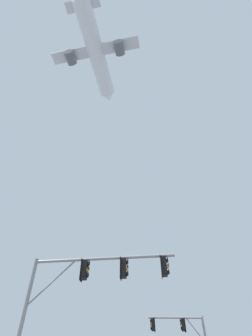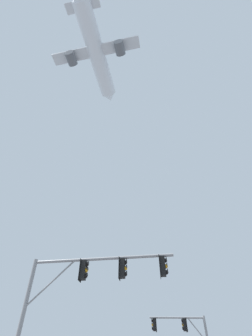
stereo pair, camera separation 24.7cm
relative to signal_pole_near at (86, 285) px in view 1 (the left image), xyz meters
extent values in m
cylinder|color=gray|center=(-2.82, 0.12, -1.79)|extent=(0.20, 0.20, 6.38)
cylinder|color=gray|center=(0.75, -0.03, 1.25)|extent=(7.16, 0.44, 0.15)
cylinder|color=gray|center=(-1.75, 0.07, 0.21)|extent=(2.21, 0.17, 2.14)
cube|color=black|center=(3.76, -0.15, 0.72)|extent=(0.27, 0.33, 0.90)
cylinder|color=black|center=(3.76, -0.15, 1.23)|extent=(0.05, 0.05, 0.12)
cube|color=black|center=(3.62, -0.15, 0.72)|extent=(0.04, 0.46, 1.04)
sphere|color=black|center=(3.91, -0.16, 0.99)|extent=(0.20, 0.20, 0.20)
cylinder|color=black|center=(3.97, -0.16, 1.05)|extent=(0.05, 0.21, 0.21)
sphere|color=orange|center=(3.91, -0.16, 0.71)|extent=(0.20, 0.20, 0.20)
cylinder|color=black|center=(3.97, -0.16, 0.77)|extent=(0.05, 0.21, 0.21)
sphere|color=black|center=(3.91, -0.16, 0.43)|extent=(0.20, 0.20, 0.20)
cylinder|color=black|center=(3.97, -0.16, 0.49)|extent=(0.05, 0.21, 0.21)
cube|color=black|center=(1.79, -0.07, 0.72)|extent=(0.27, 0.33, 0.90)
cylinder|color=black|center=(1.79, -0.07, 1.23)|extent=(0.05, 0.05, 0.12)
cube|color=black|center=(1.65, -0.07, 0.72)|extent=(0.04, 0.46, 1.04)
sphere|color=black|center=(1.94, -0.08, 0.99)|extent=(0.20, 0.20, 0.20)
cylinder|color=black|center=(2.00, -0.08, 1.05)|extent=(0.05, 0.21, 0.21)
sphere|color=orange|center=(1.94, -0.08, 0.71)|extent=(0.20, 0.20, 0.20)
cylinder|color=black|center=(2.00, -0.08, 0.77)|extent=(0.05, 0.21, 0.21)
sphere|color=black|center=(1.94, -0.08, 0.43)|extent=(0.20, 0.20, 0.20)
cylinder|color=black|center=(2.00, -0.08, 0.49)|extent=(0.05, 0.21, 0.21)
cube|color=black|center=(-0.18, 0.01, 0.72)|extent=(0.27, 0.33, 0.90)
cylinder|color=black|center=(-0.18, 0.01, 1.23)|extent=(0.05, 0.05, 0.12)
cube|color=black|center=(-0.32, 0.01, 0.72)|extent=(0.04, 0.46, 1.04)
sphere|color=black|center=(-0.03, 0.00, 0.99)|extent=(0.20, 0.20, 0.20)
cylinder|color=black|center=(0.03, 0.00, 1.05)|extent=(0.05, 0.21, 0.21)
sphere|color=orange|center=(-0.03, 0.00, 0.71)|extent=(0.20, 0.20, 0.20)
cylinder|color=black|center=(0.03, 0.00, 0.77)|extent=(0.05, 0.21, 0.21)
sphere|color=black|center=(-0.03, 0.00, 0.43)|extent=(0.20, 0.20, 0.20)
cylinder|color=black|center=(0.03, 0.00, 0.49)|extent=(0.05, 0.21, 0.21)
cylinder|color=gray|center=(5.07, 12.43, 0.64)|extent=(4.66, 0.76, 0.15)
cylinder|color=gray|center=(6.70, 12.64, -0.29)|extent=(1.47, 0.27, 1.92)
cube|color=black|center=(3.12, 12.17, 0.12)|extent=(0.30, 0.35, 0.90)
cylinder|color=black|center=(3.12, 12.17, 0.63)|extent=(0.05, 0.05, 0.12)
cube|color=black|center=(3.26, 12.19, 0.12)|extent=(0.08, 0.46, 1.04)
sphere|color=black|center=(2.98, 12.16, 0.39)|extent=(0.20, 0.20, 0.20)
cylinder|color=black|center=(2.91, 12.15, 0.45)|extent=(0.07, 0.21, 0.21)
sphere|color=orange|center=(2.98, 12.16, 0.11)|extent=(0.20, 0.20, 0.20)
cylinder|color=black|center=(2.91, 12.15, 0.17)|extent=(0.07, 0.21, 0.21)
sphere|color=black|center=(2.98, 12.16, -0.17)|extent=(0.20, 0.20, 0.20)
cylinder|color=black|center=(2.91, 12.15, -0.11)|extent=(0.07, 0.21, 0.21)
cube|color=black|center=(5.68, 12.51, 0.12)|extent=(0.30, 0.35, 0.90)
cylinder|color=black|center=(5.68, 12.51, 0.63)|extent=(0.05, 0.05, 0.12)
cube|color=black|center=(5.81, 12.53, 0.12)|extent=(0.08, 0.46, 1.04)
sphere|color=black|center=(5.53, 12.49, 0.39)|extent=(0.20, 0.20, 0.20)
cylinder|color=black|center=(5.47, 12.48, 0.45)|extent=(0.07, 0.21, 0.21)
sphere|color=orange|center=(5.53, 12.49, 0.11)|extent=(0.20, 0.20, 0.20)
cylinder|color=black|center=(5.47, 12.48, 0.17)|extent=(0.07, 0.21, 0.21)
sphere|color=black|center=(5.53, 12.49, -0.17)|extent=(0.20, 0.20, 0.20)
cylinder|color=black|center=(5.47, 12.48, -0.11)|extent=(0.07, 0.21, 0.21)
cylinder|color=white|center=(-5.34, 10.19, 48.56)|extent=(5.48, 19.70, 3.46)
cone|color=white|center=(-4.20, 20.93, 48.56)|extent=(3.52, 2.71, 3.28)
cube|color=silver|center=(-5.39, 9.65, 48.04)|extent=(18.51, 4.30, 0.39)
cylinder|color=#595B60|center=(-10.51, 10.19, 47.01)|extent=(2.21, 2.78, 1.94)
cylinder|color=#595B60|center=(-0.28, 9.11, 47.01)|extent=(2.21, 2.78, 1.94)
cube|color=#B21E1E|center=(-6.22, 1.81, 50.51)|extent=(0.58, 3.04, 4.10)
cube|color=silver|center=(-6.25, 1.60, 48.89)|extent=(6.65, 2.62, 0.22)
camera|label=1|loc=(3.00, -12.39, -3.44)|focal=26.41mm
camera|label=2|loc=(3.25, -12.37, -3.44)|focal=26.41mm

